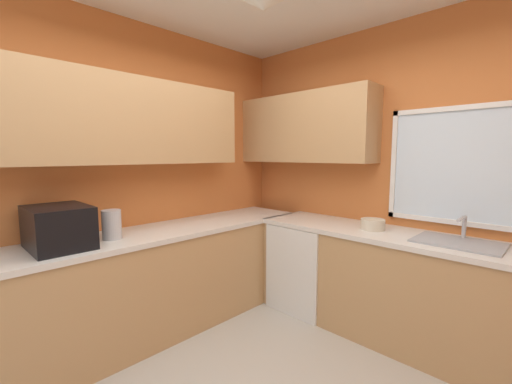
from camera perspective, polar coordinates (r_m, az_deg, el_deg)
room_shell at (r=2.17m, az=2.80°, el=13.16°), size 3.54×3.72×2.74m
counter_run_left at (r=2.96m, az=-19.76°, el=-15.28°), size 0.65×3.33×0.89m
counter_run_back at (r=3.00m, az=25.08°, el=-15.22°), size 2.63×0.65×0.89m
dishwasher at (r=3.39m, az=9.16°, el=-12.58°), size 0.60×0.60×0.84m
microwave at (r=2.61m, az=-31.42°, el=-5.29°), size 0.48×0.36×0.29m
kettle at (r=2.71m, az=-24.05°, el=-5.25°), size 0.14×0.14×0.22m
sink_assembly at (r=2.79m, az=32.00°, el=-7.44°), size 0.56×0.40×0.19m
bowl at (r=2.97m, az=19.84°, el=-5.36°), size 0.20×0.20×0.09m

